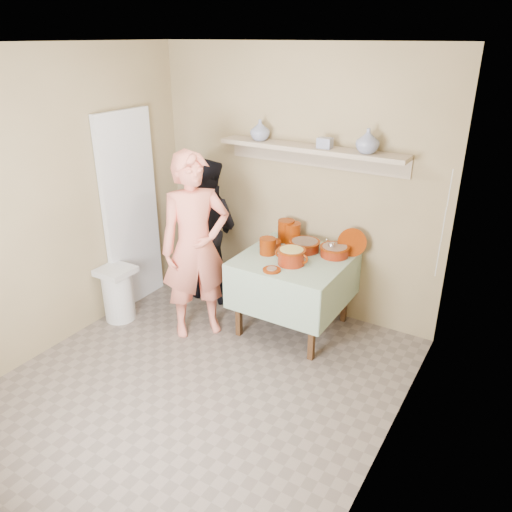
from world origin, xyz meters
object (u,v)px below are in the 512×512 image
Objects in this scene: person_cook at (196,247)px; cazuela_rice at (291,255)px; person_helper at (206,229)px; trash_bin at (118,293)px; serving_table at (294,269)px.

cazuela_rice is at bearing -25.84° from person_cook.
person_cook is at bearing -156.31° from cazuela_rice.
person_helper reaches higher than trash_bin.
cazuela_rice is 0.59× the size of trash_bin.
cazuela_rice is at bearing 20.08° from trash_bin.
person_helper is 1.11m from trash_bin.
trash_bin is (-1.58, -0.75, -0.36)m from serving_table.
trash_bin is at bearing -159.92° from cazuela_rice.
person_helper is 1.57× the size of serving_table.
cazuela_rice reaches higher than trash_bin.
person_helper is at bearing 63.50° from trash_bin.
person_cook is 1.04m from trash_bin.
person_helper is 1.21m from cazuela_rice.
serving_table is at bearing 25.28° from trash_bin.
person_cook reaches higher than person_helper.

